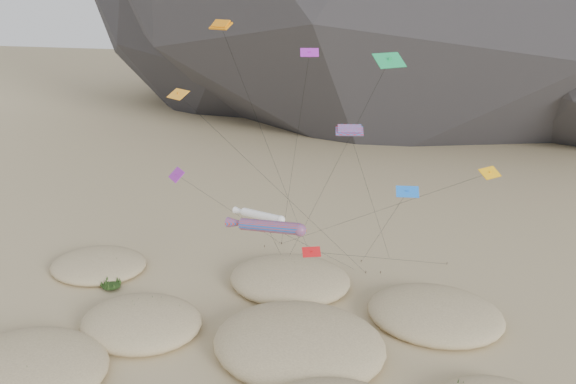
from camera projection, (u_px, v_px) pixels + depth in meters
The scene contains 9 objects.
ground at pixel (251, 377), 46.65m from camera, with size 500.00×500.00×0.00m, color #CCB789.
dunes at pixel (251, 346), 49.54m from camera, with size 53.39×38.14×4.01m.
dune_grass at pixel (263, 345), 49.57m from camera, with size 40.21×28.85×1.48m.
kite_stakes at pixel (334, 259), 66.92m from camera, with size 22.23×5.96×0.30m.
rainbow_tube_kite at pixel (267, 226), 49.27m from camera, with size 9.95×15.98×11.70m.
white_tube_kite at pixel (260, 215), 54.49m from camera, with size 6.09×11.07×10.42m.
orange_parafoil at pixel (223, 30), 48.88m from camera, with size 6.74×13.43×27.98m.
multi_parafoil at pixel (350, 132), 49.37m from camera, with size 4.51×14.99×19.27m.
delta_kites at pixel (318, 137), 50.06m from camera, with size 30.23×19.70×25.33m.
Camera 1 is at (13.25, -36.54, 30.22)m, focal length 35.00 mm.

